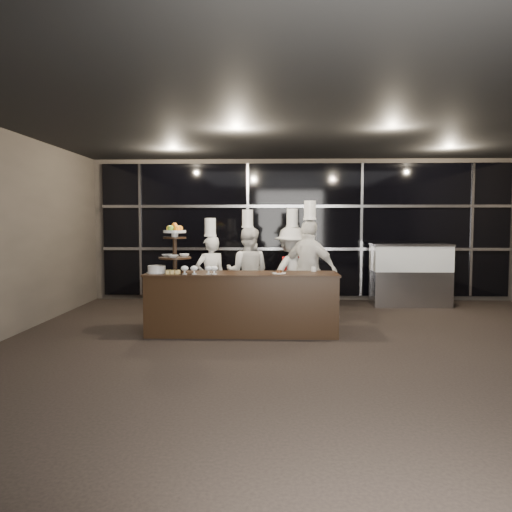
{
  "coord_description": "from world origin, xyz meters",
  "views": [
    {
      "loc": [
        -0.71,
        -5.67,
        1.69
      ],
      "look_at": [
        -0.94,
        1.99,
        1.15
      ],
      "focal_mm": 35.0,
      "sensor_mm": 36.0,
      "label": 1
    }
  ],
  "objects_px": {
    "display_stand": "(175,245)",
    "chef_c": "(292,273)",
    "display_case": "(410,271)",
    "chef_b": "(248,272)",
    "chef_a": "(211,276)",
    "layer_cake": "(157,269)",
    "chef_d": "(309,271)",
    "buffet_counter": "(242,303)"
  },
  "relations": [
    {
      "from": "display_stand",
      "to": "chef_d",
      "type": "xyz_separation_m",
      "value": [
        2.06,
        0.78,
        -0.46
      ]
    },
    {
      "from": "display_case",
      "to": "chef_c",
      "type": "bearing_deg",
      "value": -147.99
    },
    {
      "from": "display_stand",
      "to": "chef_a",
      "type": "height_order",
      "value": "chef_a"
    },
    {
      "from": "chef_c",
      "to": "chef_b",
      "type": "bearing_deg",
      "value": 167.87
    },
    {
      "from": "display_case",
      "to": "chef_b",
      "type": "bearing_deg",
      "value": -157.04
    },
    {
      "from": "chef_d",
      "to": "display_case",
      "type": "bearing_deg",
      "value": 40.52
    },
    {
      "from": "layer_cake",
      "to": "chef_d",
      "type": "relative_size",
      "value": 0.15
    },
    {
      "from": "buffet_counter",
      "to": "chef_a",
      "type": "relative_size",
      "value": 1.63
    },
    {
      "from": "buffet_counter",
      "to": "display_stand",
      "type": "relative_size",
      "value": 3.81
    },
    {
      "from": "chef_b",
      "to": "display_stand",
      "type": "bearing_deg",
      "value": -129.11
    },
    {
      "from": "buffet_counter",
      "to": "display_stand",
      "type": "distance_m",
      "value": 1.33
    },
    {
      "from": "display_stand",
      "to": "layer_cake",
      "type": "xyz_separation_m",
      "value": [
        -0.26,
        -0.05,
        -0.37
      ]
    },
    {
      "from": "display_stand",
      "to": "chef_d",
      "type": "distance_m",
      "value": 2.25
    },
    {
      "from": "display_case",
      "to": "chef_b",
      "type": "height_order",
      "value": "chef_b"
    },
    {
      "from": "display_stand",
      "to": "chef_c",
      "type": "bearing_deg",
      "value": 31.55
    },
    {
      "from": "display_stand",
      "to": "chef_b",
      "type": "bearing_deg",
      "value": 50.89
    },
    {
      "from": "chef_a",
      "to": "buffet_counter",
      "type": "bearing_deg",
      "value": -58.73
    },
    {
      "from": "chef_b",
      "to": "chef_c",
      "type": "bearing_deg",
      "value": -12.13
    },
    {
      "from": "display_stand",
      "to": "display_case",
      "type": "height_order",
      "value": "display_stand"
    },
    {
      "from": "chef_c",
      "to": "display_stand",
      "type": "bearing_deg",
      "value": -148.45
    },
    {
      "from": "chef_d",
      "to": "layer_cake",
      "type": "bearing_deg",
      "value": -160.43
    },
    {
      "from": "layer_cake",
      "to": "chef_c",
      "type": "height_order",
      "value": "chef_c"
    },
    {
      "from": "buffet_counter",
      "to": "chef_a",
      "type": "xyz_separation_m",
      "value": [
        -0.59,
        0.97,
        0.29
      ]
    },
    {
      "from": "chef_b",
      "to": "layer_cake",
      "type": "bearing_deg",
      "value": -134.52
    },
    {
      "from": "display_case",
      "to": "chef_c",
      "type": "height_order",
      "value": "chef_c"
    },
    {
      "from": "display_case",
      "to": "layer_cake",
      "type": "bearing_deg",
      "value": -149.25
    },
    {
      "from": "display_stand",
      "to": "display_case",
      "type": "xyz_separation_m",
      "value": [
        4.21,
        2.61,
        -0.65
      ]
    },
    {
      "from": "display_case",
      "to": "chef_b",
      "type": "relative_size",
      "value": 0.81
    },
    {
      "from": "display_case",
      "to": "chef_c",
      "type": "relative_size",
      "value": 0.81
    },
    {
      "from": "display_stand",
      "to": "display_case",
      "type": "relative_size",
      "value": 0.49
    },
    {
      "from": "display_case",
      "to": "chef_a",
      "type": "distance_m",
      "value": 4.13
    },
    {
      "from": "chef_c",
      "to": "buffet_counter",
      "type": "bearing_deg",
      "value": -125.67
    },
    {
      "from": "chef_c",
      "to": "chef_d",
      "type": "height_order",
      "value": "chef_d"
    },
    {
      "from": "buffet_counter",
      "to": "chef_c",
      "type": "height_order",
      "value": "chef_c"
    },
    {
      "from": "display_stand",
      "to": "chef_a",
      "type": "distance_m",
      "value": 1.2
    },
    {
      "from": "display_stand",
      "to": "chef_c",
      "type": "distance_m",
      "value": 2.16
    },
    {
      "from": "chef_d",
      "to": "buffet_counter",
      "type": "bearing_deg",
      "value": -143.8
    },
    {
      "from": "layer_cake",
      "to": "display_case",
      "type": "height_order",
      "value": "display_case"
    },
    {
      "from": "chef_a",
      "to": "chef_b",
      "type": "bearing_deg",
      "value": 25.61
    },
    {
      "from": "display_stand",
      "to": "chef_a",
      "type": "relative_size",
      "value": 0.43
    },
    {
      "from": "buffet_counter",
      "to": "chef_b",
      "type": "distance_m",
      "value": 1.31
    },
    {
      "from": "chef_a",
      "to": "chef_b",
      "type": "relative_size",
      "value": 0.92
    }
  ]
}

